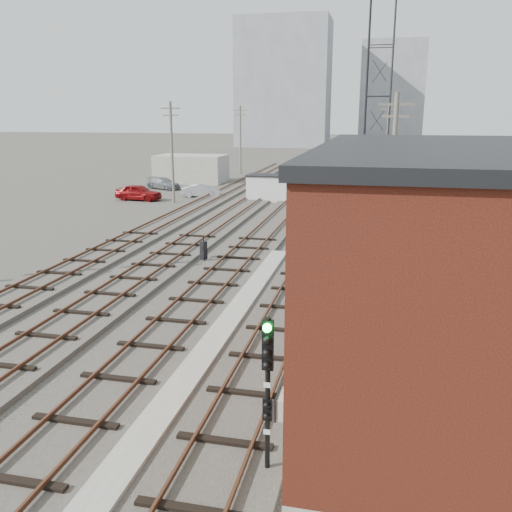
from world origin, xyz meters
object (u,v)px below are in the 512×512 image
(car_red, at_px, (139,192))
(switch_stand, at_px, (204,250))
(car_silver, at_px, (201,191))
(car_grey, at_px, (163,183))
(site_trailer, at_px, (278,188))
(signal_mast, at_px, (267,387))

(car_red, bearing_deg, switch_stand, -142.14)
(car_silver, distance_m, car_grey, 7.42)
(car_red, distance_m, car_silver, 6.10)
(site_trailer, distance_m, car_red, 13.18)
(switch_stand, xyz_separation_m, site_trailer, (0.11, 22.10, 0.60))
(switch_stand, bearing_deg, car_red, 148.15)
(switch_stand, distance_m, site_trailer, 22.10)
(switch_stand, height_order, car_silver, switch_stand)
(car_grey, bearing_deg, car_red, -150.28)
(signal_mast, relative_size, car_silver, 1.02)
(car_red, bearing_deg, car_silver, -51.95)
(signal_mast, bearing_deg, car_grey, 114.77)
(signal_mast, distance_m, car_silver, 42.92)
(site_trailer, height_order, car_silver, site_trailer)
(site_trailer, xyz_separation_m, car_red, (-12.93, -2.52, -0.48))
(switch_stand, bearing_deg, site_trailer, 114.65)
(signal_mast, height_order, car_grey, signal_mast)
(switch_stand, height_order, car_grey, switch_stand)
(car_silver, relative_size, car_grey, 0.88)
(site_trailer, xyz_separation_m, car_grey, (-13.66, 5.41, -0.61))
(car_silver, height_order, car_grey, car_grey)
(site_trailer, bearing_deg, switch_stand, -88.66)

